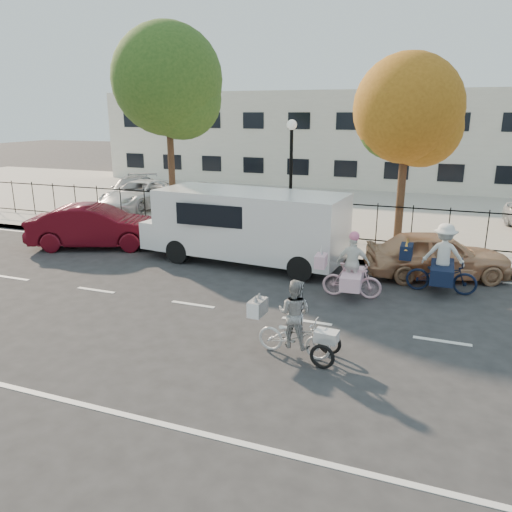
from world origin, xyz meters
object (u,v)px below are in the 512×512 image
at_px(lot_car_c, 202,198).
at_px(pedestrian, 178,211).
at_px(lot_car_b, 141,195).
at_px(zebra_trike, 294,327).
at_px(unicorn_bike, 351,273).
at_px(bull_bike, 441,265).
at_px(lot_car_a, 133,191).
at_px(red_sedan, 97,226).
at_px(gold_sedan, 437,255).
at_px(white_van, 246,224).
at_px(lamppost, 291,159).

bearing_deg(lot_car_c, pedestrian, -63.64).
bearing_deg(lot_car_b, zebra_trike, -42.49).
xyz_separation_m(zebra_trike, pedestrian, (-7.27, 8.28, 0.32)).
relative_size(unicorn_bike, pedestrian, 1.14).
bearing_deg(lot_car_b, bull_bike, -22.70).
height_order(lot_car_b, lot_car_c, lot_car_b).
distance_m(pedestrian, lot_car_a, 6.97).
distance_m(red_sedan, lot_car_c, 6.98).
bearing_deg(lot_car_a, red_sedan, -83.66).
relative_size(unicorn_bike, lot_car_c, 0.47).
height_order(pedestrian, lot_car_b, pedestrian).
height_order(bull_bike, red_sedan, bull_bike).
height_order(red_sedan, lot_car_a, red_sedan).
relative_size(gold_sedan, lot_car_b, 0.85).
bearing_deg(gold_sedan, zebra_trike, 138.87).
xyz_separation_m(zebra_trike, lot_car_b, (-11.38, 11.93, 0.20)).
xyz_separation_m(lot_car_a, lot_car_b, (1.12, -0.96, -0.00)).
distance_m(zebra_trike, red_sedan, 10.58).
distance_m(bull_bike, pedestrian, 10.50).
bearing_deg(white_van, bull_bike, -2.03).
bearing_deg(red_sedan, gold_sedan, -107.97).
bearing_deg(lot_car_b, red_sedan, -66.08).
height_order(zebra_trike, bull_bike, bull_bike).
relative_size(zebra_trike, unicorn_bike, 1.04).
relative_size(zebra_trike, lot_car_b, 0.39).
bearing_deg(gold_sedan, lot_car_b, 48.68).
distance_m(white_van, lot_car_c, 8.48).
relative_size(pedestrian, lot_car_a, 0.34).
bearing_deg(lot_car_b, gold_sedan, -18.50).
distance_m(lot_car_a, lot_car_c, 4.25).
height_order(lamppost, lot_car_a, lamppost).
relative_size(lamppost, red_sedan, 0.93).
xyz_separation_m(lamppost, bull_bike, (5.35, -3.60, -2.35)).
distance_m(lamppost, white_van, 3.46).
distance_m(bull_bike, lot_car_c, 13.29).
relative_size(unicorn_bike, gold_sedan, 0.44).
height_order(white_van, pedestrian, white_van).
distance_m(gold_sedan, lot_car_b, 15.04).
xyz_separation_m(red_sedan, pedestrian, (1.76, 2.78, 0.17)).
bearing_deg(lot_car_c, zebra_trike, -43.56).
height_order(zebra_trike, unicorn_bike, unicorn_bike).
xyz_separation_m(unicorn_bike, bull_bike, (2.20, 1.23, 0.10)).
xyz_separation_m(bull_bike, red_sedan, (-11.70, 0.60, 0.01)).
xyz_separation_m(unicorn_bike, white_van, (-3.74, 1.95, 0.63)).
height_order(lamppost, unicorn_bike, lamppost).
distance_m(gold_sedan, lot_car_c, 12.48).
distance_m(white_van, red_sedan, 5.79).
bearing_deg(lot_car_a, lamppost, -42.87).
relative_size(lamppost, lot_car_b, 0.89).
height_order(lamppost, gold_sedan, lamppost).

